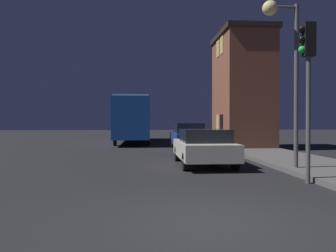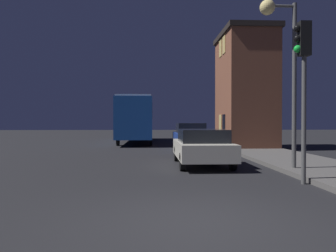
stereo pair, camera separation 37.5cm
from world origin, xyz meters
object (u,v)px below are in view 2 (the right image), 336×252
(traffic_light, at_px, (303,68))
(car_mid_lane, at_px, (190,136))
(streetlamp, at_px, (280,43))
(car_near_lane, at_px, (202,146))
(bus, at_px, (137,117))

(traffic_light, height_order, car_mid_lane, traffic_light)
(streetlamp, height_order, car_near_lane, streetlamp)
(streetlamp, bearing_deg, bus, 108.60)
(traffic_light, height_order, car_near_lane, traffic_light)
(car_near_lane, bearing_deg, traffic_light, -61.05)
(car_near_lane, xyz_separation_m, car_mid_lane, (0.36, 6.96, 0.08))
(traffic_light, distance_m, car_near_lane, 4.94)
(car_mid_lane, bearing_deg, traffic_light, -80.79)
(bus, xyz_separation_m, car_mid_lane, (3.45, -7.12, -1.24))
(car_near_lane, bearing_deg, streetlamp, -38.95)
(streetlamp, xyz_separation_m, car_near_lane, (-2.26, 1.83, -3.48))
(streetlamp, relative_size, car_mid_lane, 1.24)
(streetlamp, bearing_deg, car_near_lane, 141.05)
(traffic_light, relative_size, bus, 0.38)
(traffic_light, xyz_separation_m, car_near_lane, (-2.10, 3.80, -2.35))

